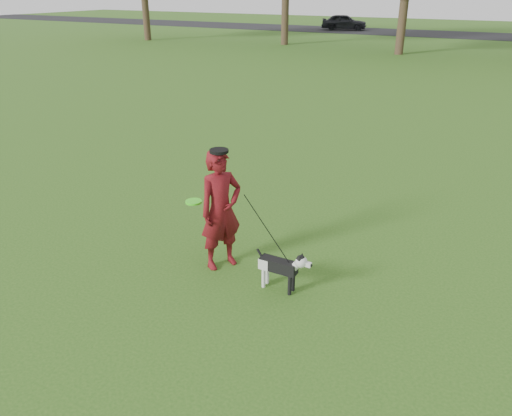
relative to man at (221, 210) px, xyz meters
The scene contains 6 objects.
ground 1.08m from the man, 46.63° to the right, with size 120.00×120.00×0.00m, color #285116.
road 39.53m from the man, 89.34° to the left, with size 120.00×7.00×0.02m, color black.
man is the anchor object (origin of this frame).
dog 1.16m from the man, 10.26° to the right, with size 0.79×0.16×0.60m.
car_left 41.28m from the man, 106.76° to the left, with size 1.57×3.90×1.33m, color black.
man_held_items 0.74m from the man, ahead, with size 1.65×0.34×1.32m.
Camera 1 is at (2.91, -4.77, 3.68)m, focal length 35.00 mm.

